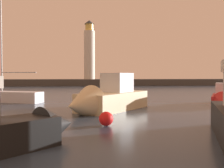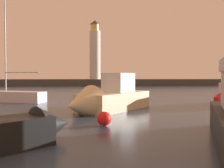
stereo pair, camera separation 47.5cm
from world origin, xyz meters
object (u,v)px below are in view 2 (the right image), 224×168
(sailboat_moored, at_px, (12,96))
(mooring_buoy, at_px, (104,119))
(lighthouse, at_px, (95,51))
(motorboat_1, at_px, (105,99))

(sailboat_moored, xyz_separation_m, mooring_buoy, (8.46, -12.65, -0.22))
(lighthouse, bearing_deg, mooring_buoy, -89.95)
(motorboat_1, xyz_separation_m, sailboat_moored, (-8.76, 7.41, -0.27))
(motorboat_1, bearing_deg, mooring_buoy, -93.24)
(lighthouse, bearing_deg, sailboat_moored, -102.05)
(lighthouse, height_order, mooring_buoy, lighthouse)
(lighthouse, distance_m, sailboat_moored, 41.12)
(motorboat_1, xyz_separation_m, mooring_buoy, (-0.30, -5.24, -0.49))
(mooring_buoy, bearing_deg, sailboat_moored, 123.79)
(lighthouse, xyz_separation_m, sailboat_moored, (-8.42, -39.44, -8.04))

